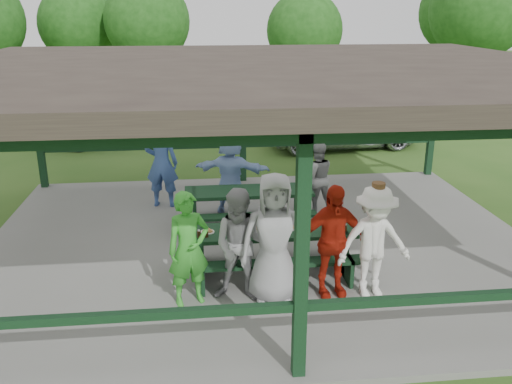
{
  "coord_description": "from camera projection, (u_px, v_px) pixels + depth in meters",
  "views": [
    {
      "loc": [
        -1.07,
        -9.08,
        4.2
      ],
      "look_at": [
        -0.12,
        -0.3,
        1.18
      ],
      "focal_mm": 38.0,
      "sensor_mm": 36.0,
      "label": 1
    }
  ],
  "objects": [
    {
      "name": "tree_far_left",
      "position": [
        78.0,
        25.0,
        23.06
      ],
      "size": [
        3.31,
        3.31,
        5.17
      ],
      "color": "#312313",
      "rests_on": "ground"
    },
    {
      "name": "tree_left",
      "position": [
        147.0,
        21.0,
        21.96
      ],
      "size": [
        3.46,
        3.46,
        5.41
      ],
      "color": "#312313",
      "rests_on": "ground"
    },
    {
      "name": "contestant_white_fedora",
      "position": [
        374.0,
        242.0,
        7.89
      ],
      "size": [
        1.15,
        0.71,
        1.77
      ],
      "rotation": [
        0.0,
        0.0,
        0.07
      ],
      "color": "white",
      "rests_on": "concrete_slab"
    },
    {
      "name": "picnic_table_far",
      "position": [
        249.0,
        203.0,
        10.56
      ],
      "size": [
        2.47,
        1.39,
        0.75
      ],
      "color": "black",
      "rests_on": "concrete_slab"
    },
    {
      "name": "tree_far_right",
      "position": [
        461.0,
        12.0,
        24.48
      ],
      "size": [
        3.76,
        3.76,
        5.88
      ],
      "color": "#312313",
      "rests_on": "ground"
    },
    {
      "name": "farm_trailer",
      "position": [
        101.0,
        126.0,
        17.31
      ],
      "size": [
        3.48,
        2.23,
        1.22
      ],
      "rotation": [
        0.0,
        0.0,
        0.36
      ],
      "color": "navy",
      "rests_on": "ground"
    },
    {
      "name": "concrete_slab",
      "position": [
        261.0,
        244.0,
        10.0
      ],
      "size": [
        10.0,
        8.0,
        0.1
      ],
      "primitive_type": "cube",
      "color": "slate",
      "rests_on": "ground"
    },
    {
      "name": "contestant_grey_mid",
      "position": [
        274.0,
        239.0,
        7.7
      ],
      "size": [
        0.98,
        0.66,
        1.95
      ],
      "primitive_type": "imported",
      "rotation": [
        0.0,
        0.0,
        -0.04
      ],
      "color": "#949496",
      "rests_on": "concrete_slab"
    },
    {
      "name": "pickup_truck",
      "position": [
        343.0,
        124.0,
        17.15
      ],
      "size": [
        5.11,
        2.74,
        1.37
      ],
      "primitive_type": "imported",
      "rotation": [
        0.0,
        0.0,
        1.67
      ],
      "color": "silver",
      "rests_on": "ground"
    },
    {
      "name": "spectator_blue",
      "position": [
        162.0,
        163.0,
        11.51
      ],
      "size": [
        0.77,
        0.57,
        1.91
      ],
      "primitive_type": "imported",
      "rotation": [
        0.0,
        0.0,
        2.97
      ],
      "color": "#385492",
      "rests_on": "concrete_slab"
    },
    {
      "name": "contestant_red",
      "position": [
        332.0,
        241.0,
        7.89
      ],
      "size": [
        1.06,
        0.56,
        1.73
      ],
      "primitive_type": "imported",
      "rotation": [
        0.0,
        0.0,
        0.14
      ],
      "color": "#A51C0C",
      "rests_on": "concrete_slab"
    },
    {
      "name": "table_setting",
      "position": [
        272.0,
        227.0,
        8.62
      ],
      "size": [
        2.38,
        0.45,
        0.1
      ],
      "color": "white",
      "rests_on": "picnic_table_near"
    },
    {
      "name": "spectator_grey",
      "position": [
        317.0,
        177.0,
        11.29
      ],
      "size": [
        0.76,
        0.61,
        1.48
      ],
      "primitive_type": "imported",
      "rotation": [
        0.0,
        0.0,
        3.21
      ],
      "color": "gray",
      "rests_on": "concrete_slab"
    },
    {
      "name": "contestant_green",
      "position": [
        189.0,
        249.0,
        7.69
      ],
      "size": [
        0.72,
        0.58,
        1.7
      ],
      "primitive_type": "imported",
      "rotation": [
        0.0,
        0.0,
        0.33
      ],
      "color": "green",
      "rests_on": "concrete_slab"
    },
    {
      "name": "spectator_lblue",
      "position": [
        231.0,
        173.0,
        11.2
      ],
      "size": [
        1.67,
        0.95,
        1.72
      ],
      "primitive_type": "imported",
      "rotation": [
        0.0,
        0.0,
        2.85
      ],
      "color": "#97B6E9",
      "rests_on": "concrete_slab"
    },
    {
      "name": "picnic_table_near",
      "position": [
        273.0,
        245.0,
        8.7
      ],
      "size": [
        2.63,
        1.39,
        0.75
      ],
      "color": "black",
      "rests_on": "concrete_slab"
    },
    {
      "name": "contestant_grey_left",
      "position": [
        241.0,
        246.0,
        7.78
      ],
      "size": [
        0.95,
        0.82,
        1.7
      ],
      "primitive_type": "imported",
      "rotation": [
        0.0,
        0.0,
        -0.23
      ],
      "color": "gray",
      "rests_on": "concrete_slab"
    },
    {
      "name": "tree_right",
      "position": [
        479.0,
        10.0,
        21.12
      ],
      "size": [
        3.87,
        3.87,
        6.05
      ],
      "color": "#312313",
      "rests_on": "ground"
    },
    {
      "name": "pavilion_structure",
      "position": [
        261.0,
        73.0,
        8.99
      ],
      "size": [
        10.6,
        8.6,
        3.24
      ],
      "color": "black",
      "rests_on": "concrete_slab"
    },
    {
      "name": "tree_mid",
      "position": [
        304.0,
        31.0,
        22.22
      ],
      "size": [
        3.12,
        3.12,
        4.87
      ],
      "color": "#312313",
      "rests_on": "ground"
    },
    {
      "name": "ground",
      "position": [
        261.0,
        247.0,
        10.01
      ],
      "size": [
        90.0,
        90.0,
        0.0
      ],
      "primitive_type": "plane",
      "color": "#2C531A",
      "rests_on": "ground"
    }
  ]
}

